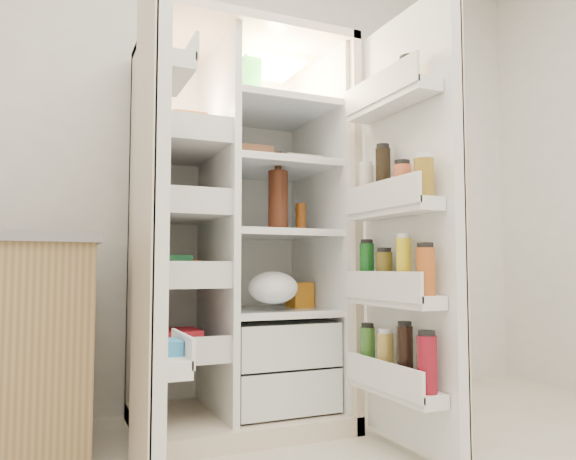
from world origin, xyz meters
name	(u,v)px	position (x,y,z in m)	size (l,w,h in m)	color
wall_back	(222,152)	(0.00, 2.00, 1.35)	(4.00, 0.02, 2.70)	silver
refrigerator	(239,264)	(-0.01, 1.65, 0.74)	(0.92, 0.70, 1.80)	beige
freezer_door	(151,218)	(-0.53, 1.05, 0.89)	(0.15, 0.40, 1.72)	white
fridge_door	(407,231)	(0.45, 0.96, 0.87)	(0.17, 0.58, 1.72)	white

